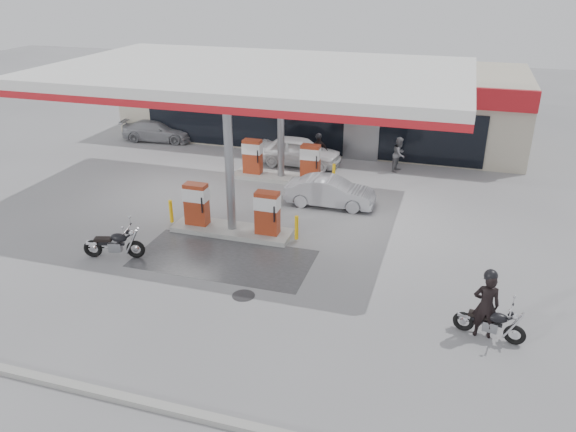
% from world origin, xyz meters
% --- Properties ---
extents(ground, '(90.00, 90.00, 0.00)m').
position_xyz_m(ground, '(0.00, 0.00, 0.00)').
color(ground, gray).
rests_on(ground, ground).
extents(wet_patch, '(6.00, 3.00, 0.00)m').
position_xyz_m(wet_patch, '(0.50, 0.00, 0.00)').
color(wet_patch, '#4C4C4F').
rests_on(wet_patch, ground).
extents(drain_cover, '(0.70, 0.70, 0.01)m').
position_xyz_m(drain_cover, '(2.00, -2.00, 0.00)').
color(drain_cover, '#38383A').
rests_on(drain_cover, ground).
extents(kerb, '(28.00, 0.25, 0.15)m').
position_xyz_m(kerb, '(0.00, -7.00, 0.07)').
color(kerb, gray).
rests_on(kerb, ground).
extents(store_building, '(22.00, 8.22, 4.00)m').
position_xyz_m(store_building, '(0.01, 15.94, 2.01)').
color(store_building, '#B1AA94').
rests_on(store_building, ground).
extents(canopy, '(16.00, 10.02, 5.51)m').
position_xyz_m(canopy, '(0.00, 5.00, 5.27)').
color(canopy, silver).
rests_on(canopy, ground).
extents(pump_island_near, '(5.14, 1.30, 1.78)m').
position_xyz_m(pump_island_near, '(0.00, 2.00, 0.71)').
color(pump_island_near, '#9E9E99').
rests_on(pump_island_near, ground).
extents(pump_island_far, '(5.14, 1.30, 1.78)m').
position_xyz_m(pump_island_far, '(0.00, 8.00, 0.71)').
color(pump_island_far, '#9E9E99').
rests_on(pump_island_far, ground).
extents(main_motorcycle, '(1.88, 0.78, 0.97)m').
position_xyz_m(main_motorcycle, '(9.04, -2.00, 0.43)').
color(main_motorcycle, black).
rests_on(main_motorcycle, ground).
extents(biker_main, '(0.72, 0.50, 1.89)m').
position_xyz_m(biker_main, '(8.85, -1.97, 0.95)').
color(biker_main, black).
rests_on(biker_main, ground).
extents(parked_motorcycle, '(2.07, 0.89, 1.08)m').
position_xyz_m(parked_motorcycle, '(-3.05, -0.98, 0.48)').
color(parked_motorcycle, black).
rests_on(parked_motorcycle, ground).
extents(sedan_white, '(4.29, 1.88, 1.44)m').
position_xyz_m(sedan_white, '(0.22, 10.20, 0.72)').
color(sedan_white, white).
rests_on(sedan_white, ground).
extents(attendant, '(0.83, 0.95, 1.67)m').
position_xyz_m(attendant, '(5.08, 10.80, 0.84)').
color(attendant, slate).
rests_on(attendant, ground).
extents(hatchback_silver, '(3.70, 1.36, 1.21)m').
position_xyz_m(hatchback_silver, '(2.90, 5.60, 0.60)').
color(hatchback_silver, '#AFB1B8').
rests_on(hatchback_silver, ground).
extents(parked_car_left, '(4.20, 2.02, 1.18)m').
position_xyz_m(parked_car_left, '(-8.60, 12.00, 0.59)').
color(parked_car_left, gray).
rests_on(parked_car_left, ground).
extents(biker_walking, '(1.01, 0.60, 1.62)m').
position_xyz_m(biker_walking, '(1.21, 10.20, 0.81)').
color(biker_walking, black).
rests_on(biker_walking, ground).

